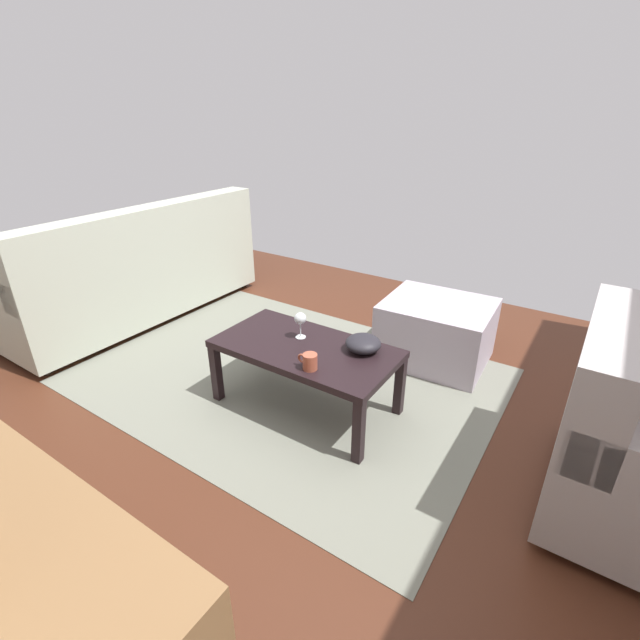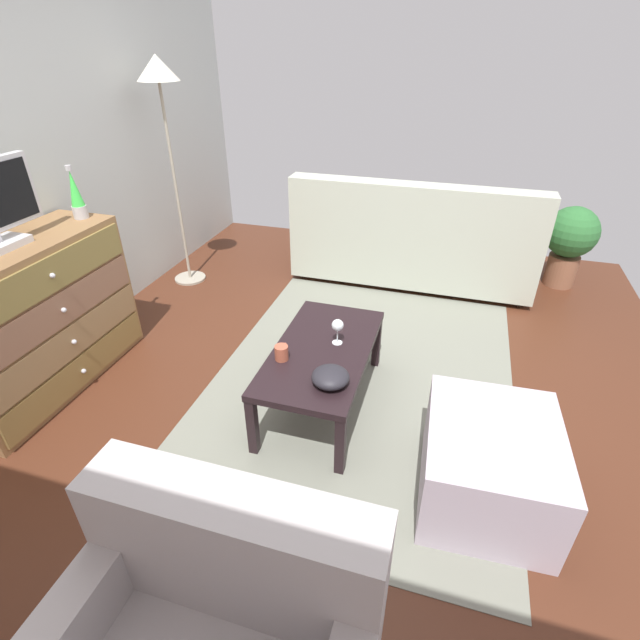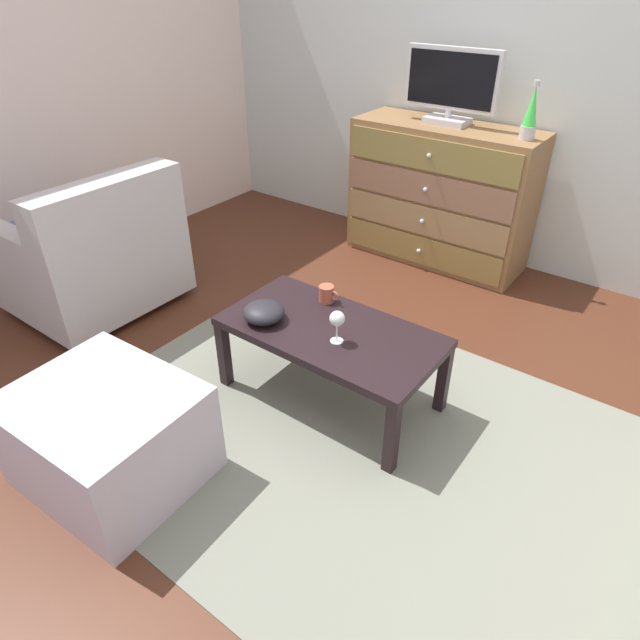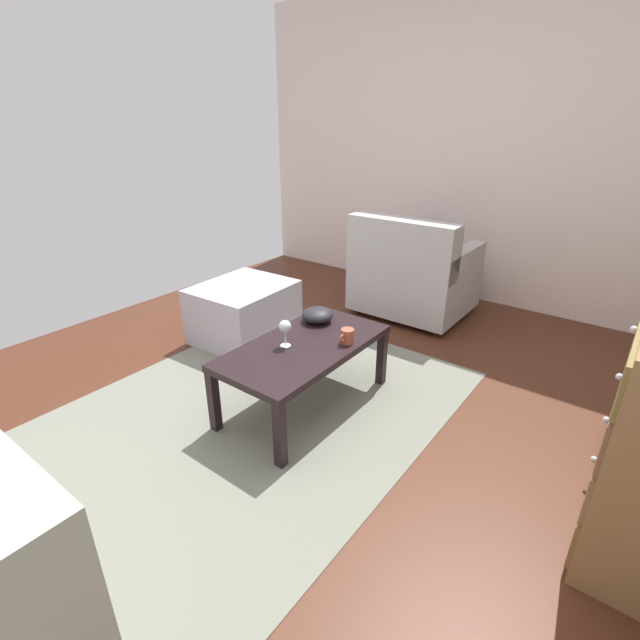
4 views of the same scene
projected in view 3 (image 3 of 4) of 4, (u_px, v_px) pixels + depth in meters
The scene contains 13 objects.
ground_plane at pixel (346, 405), 2.75m from camera, with size 5.49×4.53×0.05m, color #4C2718.
wall_accent_rear at pixel (538, 62), 3.37m from camera, with size 5.49×0.12×2.64m, color silver.
wall_plain_left at pixel (5, 65), 3.27m from camera, with size 0.12×4.53×2.64m, color silver.
area_rug at pixel (357, 442), 2.50m from camera, with size 2.60×1.90×0.01m, color slate.
dresser at pixel (440, 195), 3.83m from camera, with size 1.24×0.49×0.95m.
tv at pixel (451, 85), 3.47m from camera, with size 0.63×0.18×0.46m.
lava_lamp at pixel (531, 114), 3.20m from camera, with size 0.09×0.09×0.33m.
coffee_table at pixel (331, 337), 2.58m from camera, with size 1.03×0.54×0.41m.
wine_glass at pixel (337, 320), 2.40m from camera, with size 0.07×0.07×0.16m.
mug at pixel (327, 294), 2.74m from camera, with size 0.11×0.08×0.08m.
bowl_decorative at pixel (264, 312), 2.59m from camera, with size 0.20×0.20×0.09m, color #232127.
armchair at pixel (95, 256), 3.31m from camera, with size 0.80×0.90×0.87m.
ottoman at pixel (109, 436), 2.24m from camera, with size 0.70×0.60×0.43m, color #B4A7B6.
Camera 3 is at (1.13, -1.74, 1.83)m, focal length 30.85 mm.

